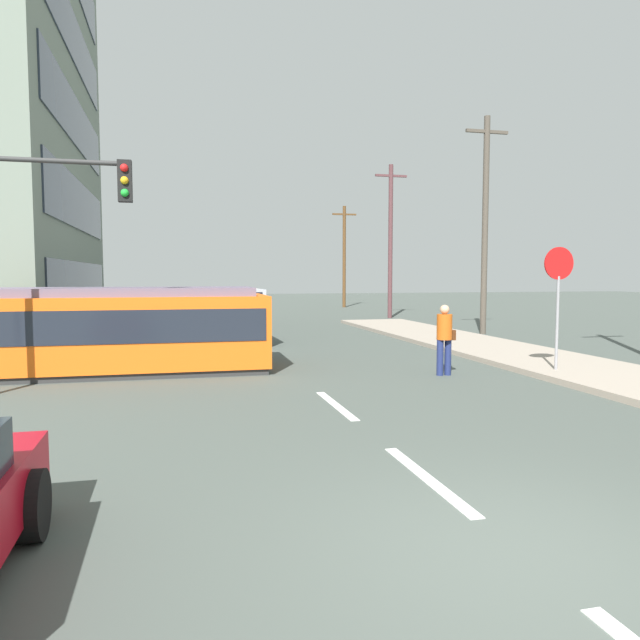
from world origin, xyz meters
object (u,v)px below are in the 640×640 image
(parked_sedan_furthest, at_px, (123,309))
(parked_sedan_far, at_px, (111,318))
(traffic_light_mast, at_px, (49,224))
(pedestrian_crossing, at_px, (445,336))
(utility_pole_distant, at_px, (344,254))
(stop_sign, at_px, (558,282))
(streetcar_tram, at_px, (127,329))
(parked_sedan_mid, at_px, (80,333))
(city_bus, at_px, (219,311))
(utility_pole_mid, at_px, (485,222))
(utility_pole_far, at_px, (390,239))

(parked_sedan_furthest, bearing_deg, parked_sedan_far, -89.99)
(parked_sedan_far, bearing_deg, traffic_light_mast, -89.32)
(pedestrian_crossing, height_order, parked_sedan_furthest, pedestrian_crossing)
(parked_sedan_furthest, height_order, utility_pole_distant, utility_pole_distant)
(pedestrian_crossing, distance_m, traffic_light_mast, 8.91)
(pedestrian_crossing, distance_m, parked_sedan_furthest, 20.71)
(parked_sedan_furthest, relative_size, stop_sign, 1.58)
(streetcar_tram, bearing_deg, traffic_light_mast, -120.35)
(streetcar_tram, bearing_deg, parked_sedan_mid, 112.50)
(streetcar_tram, relative_size, pedestrian_crossing, 4.06)
(city_bus, height_order, utility_pole_distant, utility_pole_distant)
(pedestrian_crossing, height_order, utility_pole_mid, utility_pole_mid)
(parked_sedan_furthest, xyz_separation_m, stop_sign, (11.26, -19.45, 1.57))
(utility_pole_far, bearing_deg, utility_pole_distant, 86.83)
(pedestrian_crossing, relative_size, utility_pole_distant, 0.23)
(stop_sign, relative_size, utility_pole_distant, 0.39)
(streetcar_tram, height_order, traffic_light_mast, traffic_light_mast)
(pedestrian_crossing, distance_m, utility_pole_far, 19.12)
(parked_sedan_mid, xyz_separation_m, utility_pole_distant, (14.96, 23.03, 3.25))
(streetcar_tram, bearing_deg, pedestrian_crossing, -17.10)
(city_bus, relative_size, parked_sedan_mid, 1.27)
(streetcar_tram, height_order, stop_sign, stop_sign)
(parked_sedan_mid, height_order, utility_pole_far, utility_pole_far)
(parked_sedan_mid, bearing_deg, utility_pole_mid, 9.69)
(parked_sedan_mid, bearing_deg, utility_pole_far, 39.48)
(pedestrian_crossing, distance_m, parked_sedan_mid, 10.90)
(stop_sign, xyz_separation_m, utility_pole_distant, (3.47, 29.91, 1.68))
(city_bus, bearing_deg, stop_sign, -51.79)
(utility_pole_distant, bearing_deg, traffic_light_mast, -116.58)
(parked_sedan_furthest, bearing_deg, utility_pole_distant, 35.38)
(parked_sedan_furthest, distance_m, stop_sign, 22.53)
(stop_sign, distance_m, traffic_light_mast, 11.20)
(pedestrian_crossing, xyz_separation_m, utility_pole_far, (5.39, 18.02, 3.41))
(city_bus, xyz_separation_m, stop_sign, (7.18, -9.12, 1.11))
(parked_sedan_mid, bearing_deg, parked_sedan_far, 87.98)
(parked_sedan_furthest, distance_m, utility_pole_distant, 18.36)
(parked_sedan_mid, relative_size, parked_sedan_furthest, 0.89)
(parked_sedan_mid, xyz_separation_m, parked_sedan_far, (0.23, 6.64, 0.00))
(utility_pole_far, bearing_deg, parked_sedan_far, -159.85)
(streetcar_tram, xyz_separation_m, pedestrian_crossing, (7.31, -2.25, -0.13))
(traffic_light_mast, bearing_deg, parked_sedan_mid, 93.60)
(utility_pole_far, bearing_deg, traffic_light_mast, -127.91)
(pedestrian_crossing, bearing_deg, utility_pole_distant, 78.39)
(streetcar_tram, distance_m, pedestrian_crossing, 7.65)
(streetcar_tram, height_order, parked_sedan_mid, streetcar_tram)
(pedestrian_crossing, relative_size, stop_sign, 0.58)
(parked_sedan_far, distance_m, parked_sedan_furthest, 5.94)
(parked_sedan_far, xyz_separation_m, traffic_light_mast, (0.15, -12.75, 2.77))
(stop_sign, distance_m, utility_pole_distant, 30.16)
(parked_sedan_far, distance_m, utility_pole_mid, 15.66)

